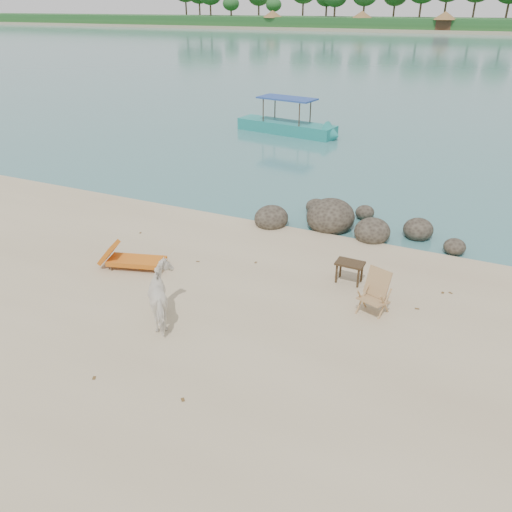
% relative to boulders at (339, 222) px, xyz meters
% --- Properties ---
extents(water, '(400.00, 400.00, 0.00)m').
position_rel_boulders_xyz_m(water, '(-0.95, 83.39, -0.21)').
color(water, '#336666').
rests_on(water, ground).
extents(far_shore, '(420.00, 90.00, 1.40)m').
position_rel_boulders_xyz_m(far_shore, '(-0.95, 163.39, -0.21)').
color(far_shore, tan).
rests_on(far_shore, ground).
extents(far_scenery, '(420.00, 18.00, 9.50)m').
position_rel_boulders_xyz_m(far_scenery, '(-0.92, 130.08, 2.93)').
color(far_scenery, '#1E4C1E').
rests_on(far_scenery, ground).
extents(boulders, '(6.23, 2.81, 1.11)m').
position_rel_boulders_xyz_m(boulders, '(0.00, 0.00, 0.00)').
color(boulders, black).
rests_on(boulders, ground).
extents(cow, '(1.44, 1.52, 1.22)m').
position_rel_boulders_xyz_m(cow, '(-1.99, -6.51, 0.40)').
color(cow, white).
rests_on(cow, ground).
extents(side_table, '(0.69, 0.46, 0.54)m').
position_rel_boulders_xyz_m(side_table, '(1.17, -3.21, 0.06)').
color(side_table, black).
rests_on(side_table, ground).
extents(lounge_chair, '(1.94, 1.13, 0.55)m').
position_rel_boulders_xyz_m(lounge_chair, '(-4.06, -4.77, 0.07)').
color(lounge_chair, orange).
rests_on(lounge_chair, ground).
extents(deck_chair, '(0.79, 0.83, 0.95)m').
position_rel_boulders_xyz_m(deck_chair, '(2.02, -4.33, 0.27)').
color(deck_chair, '#A67B53').
rests_on(deck_chair, ground).
extents(boat_near, '(6.32, 2.36, 3.01)m').
position_rel_boulders_xyz_m(boat_near, '(-6.25, 11.32, 1.30)').
color(boat_near, '#1F807A').
rests_on(boat_near, water).
extents(dead_leaves, '(8.99, 7.39, 0.00)m').
position_rel_boulders_xyz_m(dead_leaves, '(-0.80, -4.97, -0.20)').
color(dead_leaves, brown).
rests_on(dead_leaves, ground).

